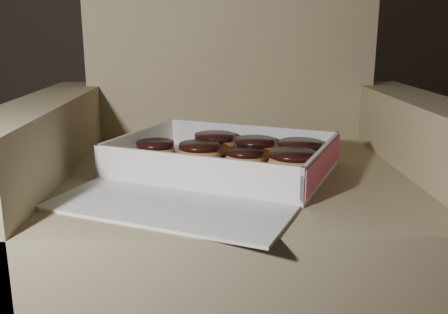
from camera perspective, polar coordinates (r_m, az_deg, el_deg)
armchair at (r=1.04m, az=1.18°, el=-6.73°), size 0.84×0.71×0.88m
bakery_box at (r=0.90m, az=-0.80°, el=-1.52°), size 0.52×0.55×0.06m
donut_a at (r=0.98m, az=-7.83°, el=0.72°), size 0.08×0.08×0.04m
donut_b at (r=0.96m, az=8.71°, el=0.59°), size 0.09×0.09×0.04m
donut_c at (r=1.02m, az=-1.07°, el=1.54°), size 0.09×0.09×0.04m
donut_d at (r=0.92m, az=2.41°, el=-0.17°), size 0.07×0.07×0.04m
donut_e at (r=0.89m, az=7.84°, el=-0.66°), size 0.09×0.09×0.04m
donut_f at (r=0.99m, az=3.54°, el=0.98°), size 0.09×0.09×0.04m
donut_g at (r=0.95m, az=-2.83°, el=0.44°), size 0.08×0.08×0.04m
crumb_a at (r=0.93m, az=-5.97°, el=-1.18°), size 0.01×0.01×0.00m
crumb_b at (r=0.92m, az=0.95°, el=-1.36°), size 0.01×0.01×0.00m
crumb_c at (r=0.91m, az=-6.38°, el=-1.67°), size 0.01×0.01×0.00m
crumb_d at (r=0.94m, az=-11.26°, el=-1.25°), size 0.01×0.01×0.00m
crumb_e at (r=0.94m, az=-11.44°, el=-1.25°), size 0.01×0.01×0.00m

